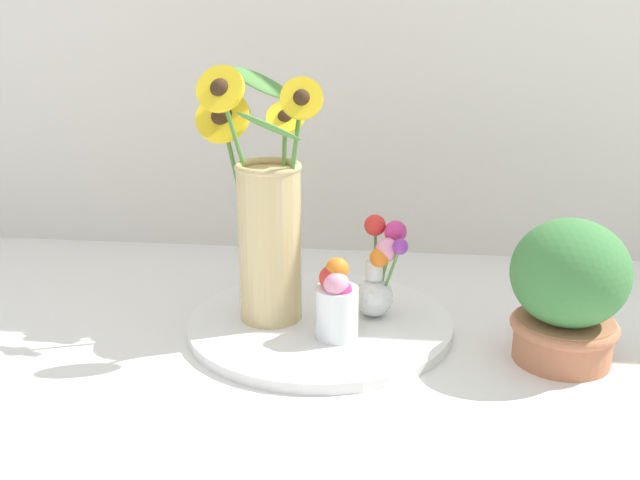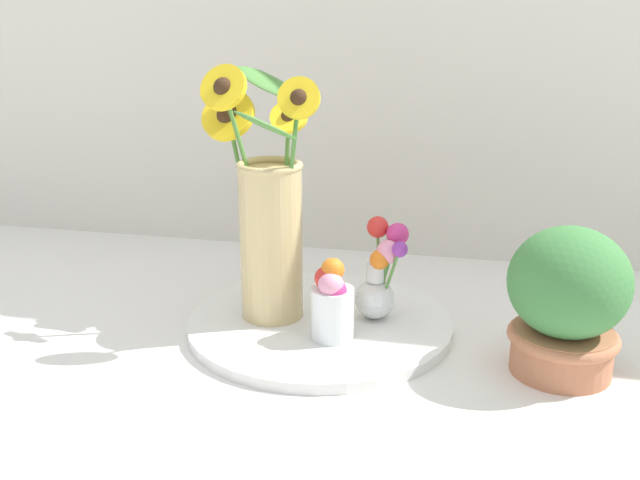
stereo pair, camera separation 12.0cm
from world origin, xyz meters
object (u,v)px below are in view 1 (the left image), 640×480
(mason_jar_sunflowers, at_px, (267,224))
(vase_bulb_right, at_px, (379,273))
(vase_small_center, at_px, (334,301))
(potted_plant, at_px, (568,291))
(serving_tray, at_px, (320,324))

(mason_jar_sunflowers, relative_size, vase_bulb_right, 2.49)
(mason_jar_sunflowers, height_order, vase_small_center, mason_jar_sunflowers)
(vase_small_center, xyz_separation_m, potted_plant, (0.35, -0.00, 0.03))
(mason_jar_sunflowers, relative_size, vase_small_center, 3.21)
(vase_small_center, distance_m, potted_plant, 0.35)
(vase_small_center, bearing_deg, vase_bulb_right, 55.09)
(vase_small_center, height_order, potted_plant, potted_plant)
(serving_tray, height_order, vase_bulb_right, vase_bulb_right)
(vase_bulb_right, bearing_deg, mason_jar_sunflowers, -172.13)
(vase_small_center, height_order, vase_bulb_right, vase_bulb_right)
(vase_small_center, bearing_deg, potted_plant, -0.23)
(mason_jar_sunflowers, bearing_deg, serving_tray, -2.00)
(serving_tray, bearing_deg, vase_bulb_right, 16.53)
(mason_jar_sunflowers, distance_m, vase_bulb_right, 0.20)
(mason_jar_sunflowers, height_order, vase_bulb_right, mason_jar_sunflowers)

